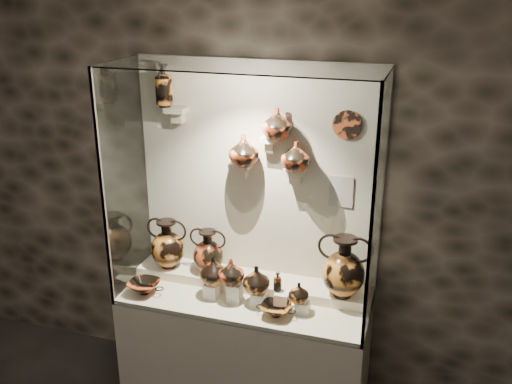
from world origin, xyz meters
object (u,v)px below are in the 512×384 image
kylix_left (144,286)px  kylix_right (276,309)px  amphora_right (344,267)px  jug_a (214,270)px  jug_e (299,293)px  amphora_mid (208,251)px  lekythos_tall (164,83)px  ovoid_vase_c (296,156)px  ovoid_vase_a (244,150)px  jug_c (256,280)px  ovoid_vase_b (277,123)px  lekythos_small (278,281)px  jug_b (231,272)px  amphora_left (167,244)px

kylix_left → kylix_right: bearing=-16.7°
amphora_right → jug_a: bearing=-153.2°
jug_a → jug_e: 0.60m
amphora_mid → jug_e: (0.72, -0.22, -0.08)m
kylix_right → lekythos_tall: size_ratio=0.79×
kylix_left → ovoid_vase_c: 1.39m
jug_e → kylix_right: 0.18m
lekythos_tall → jug_a: bearing=-26.8°
ovoid_vase_a → ovoid_vase_c: (0.35, 0.01, -0.01)m
amphora_right → jug_c: amphora_right is taller
lekythos_tall → ovoid_vase_a: size_ratio=1.51×
jug_a → ovoid_vase_b: size_ratio=1.00×
lekythos_small → ovoid_vase_c: ovoid_vase_c is taller
jug_c → lekythos_small: size_ratio=1.28×
jug_e → kylix_right: bearing=-170.5°
kylix_left → jug_b: bearing=-8.9°
amphora_mid → ovoid_vase_a: size_ratio=1.55×
amphora_mid → jug_a: 0.23m
jug_a → lekythos_tall: lekythos_tall is taller
jug_b → lekythos_small: 0.32m
amphora_right → jug_c: 0.58m
jug_b → kylix_right: jug_b is taller
jug_c → lekythos_tall: bearing=147.6°
jug_b → jug_c: jug_b is taller
amphora_left → jug_e: amphora_left is taller
lekythos_tall → ovoid_vase_a: lekythos_tall is taller
ovoid_vase_b → lekythos_tall: bearing=-178.0°
lekythos_tall → ovoid_vase_c: size_ratio=1.61×
ovoid_vase_b → ovoid_vase_c: ovoid_vase_b is taller
jug_a → ovoid_vase_b: bearing=49.9°
ovoid_vase_b → jug_e: bearing=-43.8°
jug_a → kylix_left: 0.51m
jug_b → lekythos_small: size_ratio=1.24×
jug_a → jug_c: (0.31, -0.01, -0.02)m
amphora_mid → ovoid_vase_c: (0.61, 0.04, 0.75)m
amphora_left → ovoid_vase_c: size_ratio=1.87×
jug_b → ovoid_vase_b: bearing=35.5°
jug_c → kylix_right: jug_c is taller
amphora_right → lekythos_small: amphora_right is taller
amphora_right → jug_e: 0.34m
ovoid_vase_c → jug_e: bearing=-55.9°
jug_b → jug_a: bearing=158.4°
lekythos_tall → ovoid_vase_a: (0.57, -0.04, -0.40)m
jug_a → jug_e: (0.60, -0.03, -0.05)m
jug_c → ovoid_vase_c: bearing=40.2°
amphora_right → ovoid_vase_b: 1.03m
jug_b → jug_e: jug_b is taller
amphora_right → kylix_right: amphora_right is taller
amphora_right → ovoid_vase_a: ovoid_vase_a is taller
kylix_left → ovoid_vase_a: ovoid_vase_a is taller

